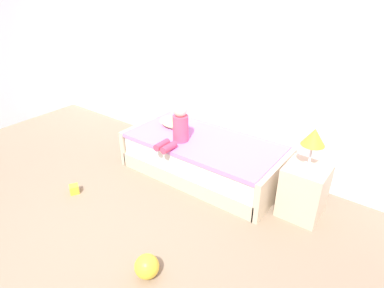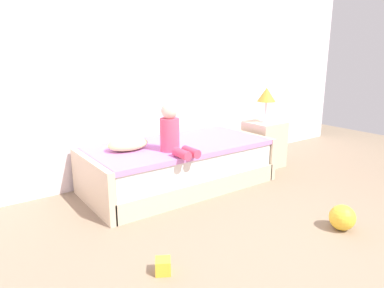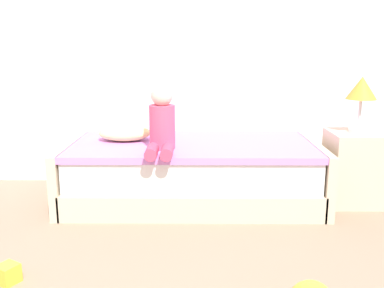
# 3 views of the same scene
# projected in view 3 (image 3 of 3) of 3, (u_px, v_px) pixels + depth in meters

# --- Properties ---
(wall_rear) EXTENTS (7.20, 0.10, 2.90)m
(wall_rear) POSITION_uv_depth(u_px,v_px,m) (180.00, 27.00, 3.94)
(wall_rear) COLOR white
(wall_rear) RESTS_ON ground
(bed) EXTENTS (2.11, 1.00, 0.50)m
(bed) POSITION_uv_depth(u_px,v_px,m) (192.00, 173.00, 3.62)
(bed) COLOR beige
(bed) RESTS_ON ground
(nightstand) EXTENTS (0.44, 0.44, 0.60)m
(nightstand) POSITION_uv_depth(u_px,v_px,m) (355.00, 168.00, 3.57)
(nightstand) COLOR beige
(nightstand) RESTS_ON ground
(table_lamp) EXTENTS (0.24, 0.24, 0.45)m
(table_lamp) POSITION_uv_depth(u_px,v_px,m) (362.00, 91.00, 3.43)
(table_lamp) COLOR silver
(table_lamp) RESTS_ON nightstand
(child_figure) EXTENTS (0.20, 0.51, 0.50)m
(child_figure) POSITION_uv_depth(u_px,v_px,m) (162.00, 124.00, 3.30)
(child_figure) COLOR #E04C6B
(child_figure) RESTS_ON bed
(pillow) EXTENTS (0.44, 0.30, 0.13)m
(pillow) POSITION_uv_depth(u_px,v_px,m) (125.00, 133.00, 3.65)
(pillow) COLOR #F2E58C
(pillow) RESTS_ON bed
(toy_block) EXTENTS (0.15, 0.15, 0.11)m
(toy_block) POSITION_uv_depth(u_px,v_px,m) (8.00, 274.00, 2.39)
(toy_block) COLOR yellow
(toy_block) RESTS_ON ground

